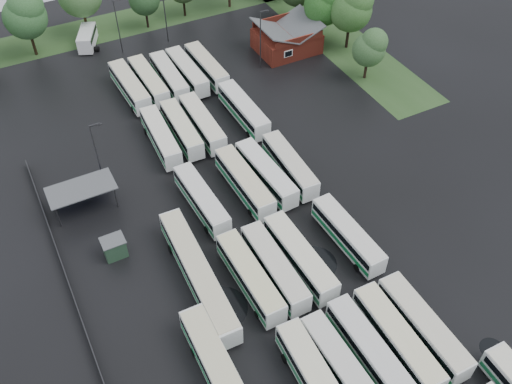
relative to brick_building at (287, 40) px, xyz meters
name	(u,v)px	position (x,y,z in m)	size (l,w,h in m)	color
ground	(289,280)	(-24.00, -42.77, -1.87)	(160.00, 160.00, 0.00)	black
brick_building	(287,40)	(0.00, 0.00, 0.00)	(10.07, 8.60, 5.39)	maroon
wash_shed	(81,189)	(-41.20, -20.74, 1.12)	(8.20, 4.20, 3.58)	#2D2D30
utility_hut	(114,247)	(-40.20, -30.17, -0.55)	(2.70, 2.20, 2.62)	#223E29
grass_strip_north	(124,23)	(-22.00, 22.03, -1.86)	(80.00, 10.00, 0.01)	#2A481E
grass_strip_east	(335,36)	(10.00, 0.03, -1.86)	(10.00, 50.00, 0.01)	#2A481E
west_fence	(75,301)	(-46.20, -34.77, -1.27)	(0.10, 50.00, 1.20)	#2D2D30
bus_r1c0	(316,380)	(-28.30, -55.10, -0.01)	(3.10, 12.23, 3.38)	silver
bus_r1c1	(341,367)	(-25.39, -55.07, -0.09)	(2.59, 11.61, 3.22)	silver
bus_r1c2	(369,351)	(-22.01, -54.91, -0.04)	(2.55, 11.92, 3.32)	silver
bus_r1c3	(397,339)	(-18.83, -55.13, 0.01)	(2.89, 12.30, 3.41)	silver
bus_r1c4	(423,327)	(-15.63, -55.23, 0.00)	(2.68, 12.22, 3.40)	silver
bus_r2c0	(250,277)	(-28.34, -41.54, -0.03)	(2.68, 12.03, 3.34)	silver
bus_r2c1	(275,267)	(-25.33, -41.64, -0.04)	(2.61, 11.95, 3.32)	silver
bus_r2c2	(300,257)	(-22.13, -41.71, 0.01)	(2.87, 12.30, 3.41)	silver
bus_r2c4	(348,235)	(-15.42, -41.37, -0.10)	(2.82, 11.63, 3.22)	silver
bus_r3c0	(202,199)	(-28.26, -28.17, -0.09)	(2.87, 11.70, 3.23)	silver
bus_r3c2	(245,182)	(-22.20, -27.97, 0.00)	(2.80, 12.23, 3.39)	silver
bus_r3c3	(266,173)	(-18.94, -27.75, -0.03)	(3.14, 12.08, 3.33)	silver
bus_r3c4	(290,165)	(-15.40, -27.77, -0.08)	(2.88, 11.77, 3.25)	silver
bus_r4c0	(161,137)	(-28.42, -14.34, -0.08)	(3.06, 11.79, 3.25)	silver
bus_r4c1	(182,129)	(-25.15, -14.03, -0.09)	(2.84, 11.65, 3.22)	silver
bus_r4c2	(202,123)	(-22.05, -14.25, -0.03)	(2.75, 12.00, 3.33)	silver
bus_r4c4	(243,110)	(-15.41, -14.16, -0.01)	(2.70, 12.17, 3.38)	silver
bus_r5c0	(130,87)	(-28.31, -0.75, -0.01)	(2.93, 12.18, 3.37)	silver
bus_r5c1	(149,81)	(-25.21, -0.66, -0.05)	(2.73, 11.90, 3.30)	silver
bus_r5c2	(169,77)	(-21.90, -0.99, -0.07)	(2.77, 11.78, 3.26)	silver
bus_r5c3	(187,72)	(-18.86, -1.00, -0.05)	(2.72, 11.91, 3.30)	silver
bus_r5c4	(207,67)	(-15.48, -1.04, -0.06)	(2.75, 11.86, 3.29)	silver
artic_bus_west_b	(198,274)	(-33.26, -38.61, 0.00)	(3.14, 18.24, 3.37)	silver
minibus	(87,38)	(-30.04, 17.17, -0.27)	(4.90, 6.98, 2.87)	white
tree_north_1	(25,14)	(-38.62, 18.48, 5.71)	(7.11, 7.11, 11.78)	black
tree_east_0	(371,47)	(7.25, -13.44, 3.75)	(5.29, 5.28, 8.74)	black
tree_east_1	(353,7)	(9.96, -4.18, 5.69)	(7.10, 7.10, 11.75)	black
tree_east_2	(325,2)	(7.23, -0.11, 5.30)	(6.73, 6.73, 11.14)	black
lamp_post_ne	(261,36)	(-6.51, -2.86, 3.99)	(1.55, 0.30, 10.09)	#2D2D30
lamp_post_nw	(97,152)	(-37.81, -18.33, 3.97)	(1.55, 0.30, 10.05)	#2D2D30
lamp_post_back_w	(118,23)	(-25.32, 12.44, 3.66)	(1.46, 0.29, 9.51)	#2D2D30
lamp_post_back_e	(165,9)	(-16.94, 12.34, 4.17)	(1.60, 0.31, 10.40)	#2D2D30
puddle_2	(222,308)	(-32.39, -42.61, -1.86)	(5.76, 5.76, 0.01)	black
puddle_3	(315,263)	(-20.24, -42.08, -1.86)	(5.20, 5.20, 0.01)	black
puddle_4	(492,349)	(-9.92, -59.84, -1.86)	(2.62, 2.62, 0.01)	black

